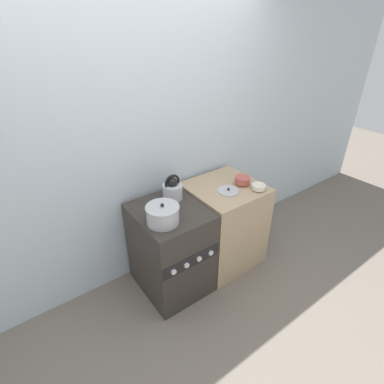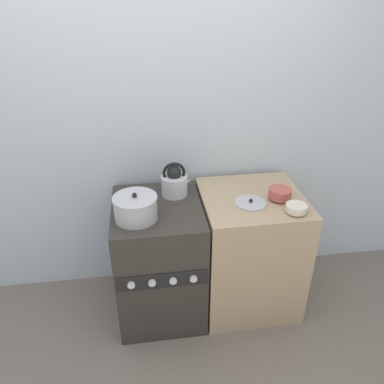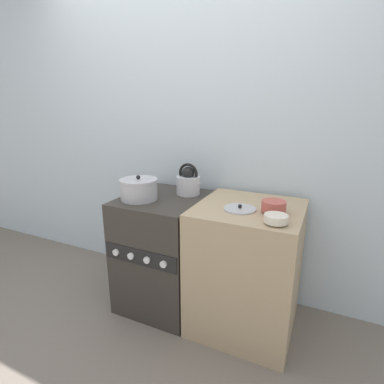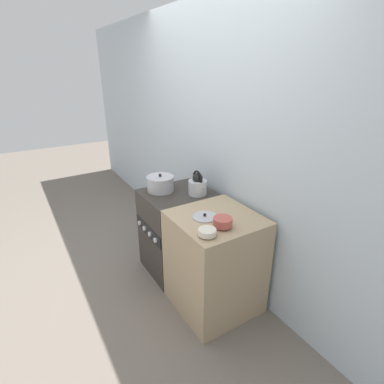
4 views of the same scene
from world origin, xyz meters
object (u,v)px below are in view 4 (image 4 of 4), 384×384
object	(u,v)px
stove	(178,231)
enamel_bowl	(223,222)
cooking_pot	(160,184)
small_ceramic_bowl	(207,232)
kettle	(198,185)
loose_pot_lid	(205,217)

from	to	relation	value
stove	enamel_bowl	bearing A→B (deg)	-3.83
stove	cooking_pot	world-z (taller)	cooking_pot
cooking_pot	small_ceramic_bowl	xyz separation A→B (m)	(0.94, -0.10, -0.02)
kettle	enamel_bowl	world-z (taller)	kettle
kettle	enamel_bowl	bearing A→B (deg)	-16.69
stove	kettle	xyz separation A→B (m)	(0.13, 0.14, 0.50)
stove	loose_pot_lid	world-z (taller)	loose_pot_lid
kettle	loose_pot_lid	size ratio (longest dim) A/B	1.17
enamel_bowl	loose_pot_lid	world-z (taller)	enamel_bowl
kettle	enamel_bowl	xyz separation A→B (m)	(0.64, -0.19, -0.03)
stove	enamel_bowl	xyz separation A→B (m)	(0.77, -0.05, 0.48)
kettle	small_ceramic_bowl	xyz separation A→B (m)	(0.69, -0.36, -0.04)
stove	enamel_bowl	size ratio (longest dim) A/B	5.89
small_ceramic_bowl	loose_pot_lid	distance (m)	0.27
cooking_pot	small_ceramic_bowl	world-z (taller)	cooking_pot
cooking_pot	enamel_bowl	xyz separation A→B (m)	(0.90, 0.06, -0.01)
stove	small_ceramic_bowl	xyz separation A→B (m)	(0.81, -0.21, 0.46)
small_ceramic_bowl	loose_pot_lid	xyz separation A→B (m)	(-0.24, 0.14, -0.02)
kettle	stove	bearing A→B (deg)	-132.16
kettle	loose_pot_lid	world-z (taller)	kettle
cooking_pot	small_ceramic_bowl	bearing A→B (deg)	-6.11
enamel_bowl	loose_pot_lid	bearing A→B (deg)	-172.44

